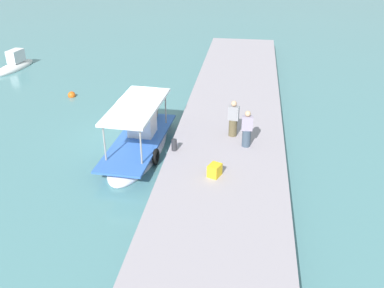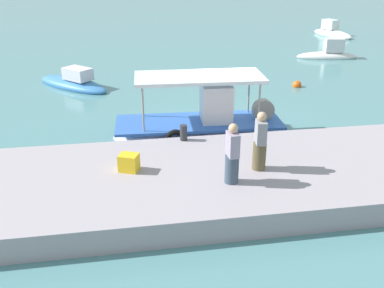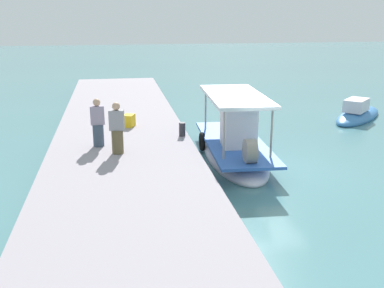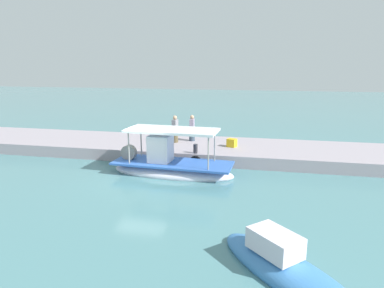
% 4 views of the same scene
% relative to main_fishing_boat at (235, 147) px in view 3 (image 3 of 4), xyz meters
% --- Properties ---
extents(ground_plane, '(120.00, 120.00, 0.00)m').
position_rel_main_fishing_boat_xyz_m(ground_plane, '(1.23, 0.83, -0.43)').
color(ground_plane, slate).
extents(dock_quay, '(36.00, 5.06, 0.69)m').
position_rel_main_fishing_boat_xyz_m(dock_quay, '(1.23, -4.07, -0.09)').
color(dock_quay, '#9D929C').
rests_on(dock_quay, ground_plane).
extents(main_fishing_boat, '(6.50, 2.38, 2.72)m').
position_rel_main_fishing_boat_xyz_m(main_fishing_boat, '(0.00, 0.00, 0.00)').
color(main_fishing_boat, silver).
rests_on(main_fishing_boat, ground_plane).
extents(fisherman_near_bollard, '(0.39, 0.49, 1.69)m').
position_rel_main_fishing_boat_xyz_m(fisherman_near_bollard, '(-0.10, -4.89, 1.02)').
color(fisherman_near_bollard, '#39485A').
rests_on(fisherman_near_bollard, dock_quay).
extents(fisherman_by_crate, '(0.43, 0.52, 1.72)m').
position_rel_main_fishing_boat_xyz_m(fisherman_by_crate, '(0.87, -4.24, 1.04)').
color(fisherman_by_crate, brown).
rests_on(fisherman_by_crate, dock_quay).
extents(mooring_bollard, '(0.24, 0.24, 0.52)m').
position_rel_main_fishing_boat_xyz_m(mooring_bollard, '(-0.94, -1.81, 0.52)').
color(mooring_bollard, '#2D2D33').
rests_on(mooring_bollard, dock_quay).
extents(cargo_crate, '(0.65, 0.59, 0.49)m').
position_rel_main_fishing_boat_xyz_m(cargo_crate, '(-2.79, -3.75, 0.50)').
color(cargo_crate, gold).
rests_on(cargo_crate, dock_quay).
extents(moored_boat_near, '(4.43, 4.47, 1.31)m').
position_rel_main_fishing_boat_xyz_m(moored_boat_near, '(-5.35, 7.78, -0.24)').
color(moored_boat_near, '#3C7BBE').
rests_on(moored_boat_near, ground_plane).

